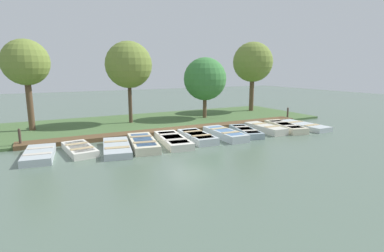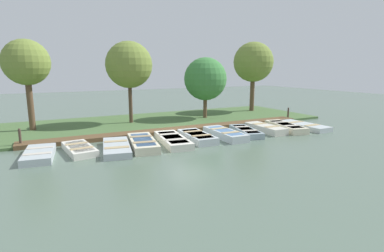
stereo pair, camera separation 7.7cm
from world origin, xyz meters
name	(u,v)px [view 2 (the right image)]	position (x,y,z in m)	size (l,w,h in m)	color
ground_plane	(190,136)	(0.00, 0.00, 0.00)	(80.00, 80.00, 0.00)	#566B5B
shore_bank	(160,121)	(-5.00, 0.00, 0.07)	(8.00, 24.00, 0.14)	#476638
dock_walkway	(180,130)	(-1.41, 0.00, 0.11)	(1.09, 18.29, 0.23)	brown
rowboat_0	(39,154)	(0.93, -8.02, 0.17)	(2.91, 1.52, 0.34)	#B2BCC1
rowboat_1	(79,149)	(0.80, -6.31, 0.16)	(2.83, 1.43, 0.33)	silver
rowboat_2	(116,147)	(1.31, -4.66, 0.16)	(3.51, 1.82, 0.34)	#B2BCC1
rowboat_3	(143,143)	(1.20, -3.30, 0.21)	(3.60, 1.74, 0.42)	beige
rowboat_4	(173,140)	(1.20, -1.65, 0.19)	(3.70, 1.64, 0.38)	silver
rowboat_5	(197,137)	(1.17, -0.15, 0.20)	(3.11, 1.37, 0.41)	#B2BCC1
rowboat_6	(225,134)	(1.29, 1.61, 0.22)	(3.39, 1.26, 0.43)	#B2BCC1
rowboat_7	(246,131)	(1.16, 3.20, 0.18)	(3.27, 1.73, 0.37)	#8C9EA8
rowboat_8	(265,128)	(1.11, 4.77, 0.22)	(2.99, 1.08, 0.44)	beige
rowboat_9	(285,127)	(1.26, 6.32, 0.21)	(3.58, 1.77, 0.42)	beige
rowboat_10	(304,126)	(1.36, 7.85, 0.16)	(3.59, 1.33, 0.33)	#B2BCC1
mooring_post_near	(20,138)	(-1.46, -8.84, 0.50)	(0.13, 0.13, 0.99)	#47382D
mooring_post_far	(288,114)	(-1.46, 9.19, 0.50)	(0.13, 0.13, 0.99)	#47382D
park_tree_far_left	(26,63)	(-5.38, -8.34, 4.24)	(2.76, 2.76, 5.68)	brown
park_tree_left	(129,65)	(-5.17, -2.11, 4.17)	(3.20, 3.20, 5.79)	#4C3828
park_tree_center	(205,79)	(-4.69, 3.66, 3.13)	(3.27, 3.27, 4.78)	brown
park_tree_right	(253,62)	(-6.23, 9.41, 4.46)	(3.52, 3.52, 6.25)	brown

